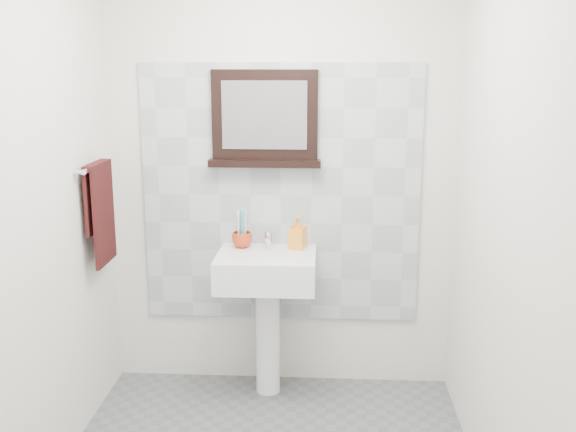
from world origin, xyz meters
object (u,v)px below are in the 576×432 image
at_px(pedestal_sink, 267,285).
at_px(framed_mirror, 265,121).
at_px(soap_dispenser, 298,233).
at_px(hand_towel, 100,205).
at_px(toothbrush_cup, 242,240).

distance_m(pedestal_sink, framed_mirror, 0.92).
distance_m(soap_dispenser, hand_towel, 1.10).
bearing_deg(framed_mirror, soap_dispenser, -21.07).
bearing_deg(soap_dispenser, toothbrush_cup, -161.21).
bearing_deg(hand_towel, pedestal_sink, 9.91).
bearing_deg(pedestal_sink, toothbrush_cup, 142.92).
distance_m(framed_mirror, hand_towel, 1.01).
height_order(toothbrush_cup, framed_mirror, framed_mirror).
distance_m(pedestal_sink, toothbrush_cup, 0.30).
bearing_deg(pedestal_sink, hand_towel, -170.09).
xyz_separation_m(soap_dispenser, hand_towel, (-1.04, -0.27, 0.20)).
relative_size(soap_dispenser, hand_towel, 0.34).
height_order(toothbrush_cup, soap_dispenser, soap_dispenser).
bearing_deg(toothbrush_cup, framed_mirror, 28.74).
relative_size(toothbrush_cup, soap_dispenser, 0.61).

